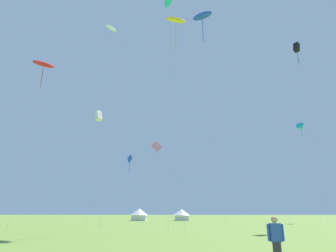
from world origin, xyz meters
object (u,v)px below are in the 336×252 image
festival_tent_right (182,214)px  kite_pink_diamond (157,147)px  kite_red_parafoil (44,64)px  person_spectator (277,243)px  kite_cyan_delta (301,128)px  kite_blue_parafoil (202,16)px  kite_white_parafoil (111,29)px  festival_tent_center (139,214)px  kite_blue_diamond (130,160)px  kite_yellow_parafoil (176,20)px  kite_black_box (297,48)px  kite_cyan_parafoil (168,1)px  kite_white_box (99,116)px

festival_tent_right → kite_pink_diamond: bearing=-109.8°
kite_red_parafoil → person_spectator: size_ratio=11.87×
kite_cyan_delta → kite_blue_parafoil: kite_blue_parafoil is taller
kite_white_parafoil → festival_tent_center: 39.94m
kite_pink_diamond → kite_blue_diamond: (-6.62, 9.92, -0.79)m
kite_blue_parafoil → kite_blue_diamond: (-15.06, 21.16, -21.68)m
kite_yellow_parafoil → person_spectator: kite_yellow_parafoil is taller
kite_blue_parafoil → festival_tent_center: 43.68m
kite_black_box → kite_cyan_parafoil: bearing=-137.1°
kite_yellow_parafoil → kite_pink_diamond: 25.34m
kite_yellow_parafoil → kite_cyan_delta: bearing=46.9°
kite_red_parafoil → kite_pink_diamond: size_ratio=1.35×
kite_yellow_parafoil → kite_red_parafoil: kite_yellow_parafoil is taller
kite_white_parafoil → kite_yellow_parafoil: bearing=-47.6°
kite_white_parafoil → person_spectator: size_ratio=19.97×
kite_yellow_parafoil → kite_blue_diamond: kite_yellow_parafoil is taller
kite_blue_parafoil → kite_white_box: 28.82m
kite_cyan_parafoil → festival_tent_right: 48.38m
kite_cyan_delta → festival_tent_center: 41.04m
person_spectator → festival_tent_right: bearing=91.8°
kite_yellow_parafoil → kite_red_parafoil: 18.00m
kite_red_parafoil → kite_white_box: bearing=88.3°
kite_pink_diamond → kite_blue_parafoil: (8.44, -11.24, 20.89)m
kite_yellow_parafoil → kite_blue_diamond: bearing=107.9°
person_spectator → festival_tent_right: festival_tent_right is taller
kite_cyan_delta → kite_cyan_parafoil: size_ratio=0.91×
kite_blue_diamond → person_spectator: (13.44, -53.63, -12.22)m
kite_white_parafoil → festival_tent_right: kite_white_parafoil is taller
kite_yellow_parafoil → festival_tent_right: (1.29, 35.77, -24.61)m
kite_cyan_delta → festival_tent_center: bearing=170.6°
kite_cyan_delta → kite_white_parafoil: (-39.63, -16.89, 14.15)m
kite_pink_diamond → kite_white_box: kite_white_box is taller
kite_yellow_parafoil → festival_tent_right: bearing=87.9°
kite_blue_parafoil → kite_white_box: size_ratio=1.57×
kite_pink_diamond → kite_cyan_parafoil: kite_cyan_parafoil is taller
kite_black_box → person_spectator: (-18.28, -34.73, -28.78)m
kite_black_box → kite_red_parafoil: bearing=-162.0°
kite_red_parafoil → person_spectator: (20.10, -22.23, -19.13)m
kite_blue_parafoil → festival_tent_right: kite_blue_parafoil is taller
kite_white_parafoil → festival_tent_right: (13.05, 22.89, -32.62)m
kite_white_parafoil → kite_blue_diamond: (1.45, 18.99, -20.92)m
kite_pink_diamond → kite_blue_parafoil: 25.18m
kite_black_box → kite_white_parafoil: size_ratio=0.89×
kite_blue_parafoil → kite_white_parafoil: (-16.51, 2.17, -0.76)m
kite_white_parafoil → kite_blue_diamond: kite_white_parafoil is taller
kite_yellow_parafoil → kite_red_parafoil: bearing=178.4°
kite_blue_diamond → festival_tent_right: (11.59, 3.89, -11.70)m
kite_cyan_delta → kite_blue_diamond: kite_cyan_delta is taller
festival_tent_center → festival_tent_right: (9.60, 0.00, -0.06)m
kite_cyan_parafoil → kite_blue_parafoil: bearing=73.1°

